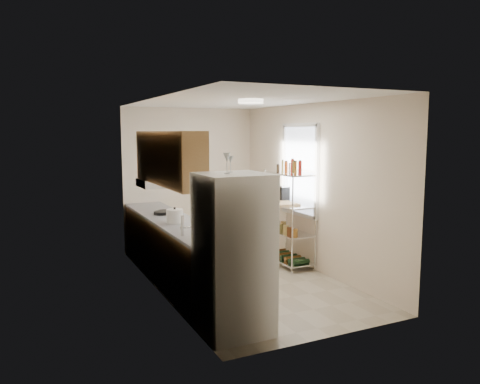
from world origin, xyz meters
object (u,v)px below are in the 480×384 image
object	(u,v)px
refrigerator	(233,254)
cutting_board	(283,203)
espresso_machine	(283,193)
frying_pan_large	(162,213)
rice_cooker	(175,216)

from	to	relation	value
refrigerator	cutting_board	size ratio (longest dim) A/B	3.62
refrigerator	espresso_machine	bearing A→B (deg)	49.11
refrigerator	espresso_machine	distance (m)	2.95
frying_pan_large	espresso_machine	size ratio (longest dim) A/B	0.98
espresso_machine	cutting_board	bearing A→B (deg)	-116.66
rice_cooker	cutting_board	bearing A→B (deg)	4.88
cutting_board	frying_pan_large	bearing A→B (deg)	162.56
frying_pan_large	rice_cooker	bearing A→B (deg)	-80.43
rice_cooker	espresso_machine	world-z (taller)	espresso_machine
refrigerator	espresso_machine	size ratio (longest dim) A/B	6.45
rice_cooker	cutting_board	world-z (taller)	rice_cooker
rice_cooker	frying_pan_large	xyz separation A→B (m)	(0.03, 0.73, -0.07)
refrigerator	espresso_machine	xyz separation A→B (m)	(1.92, 2.22, 0.28)
cutting_board	espresso_machine	bearing A→B (deg)	61.40
cutting_board	espresso_machine	world-z (taller)	espresso_machine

